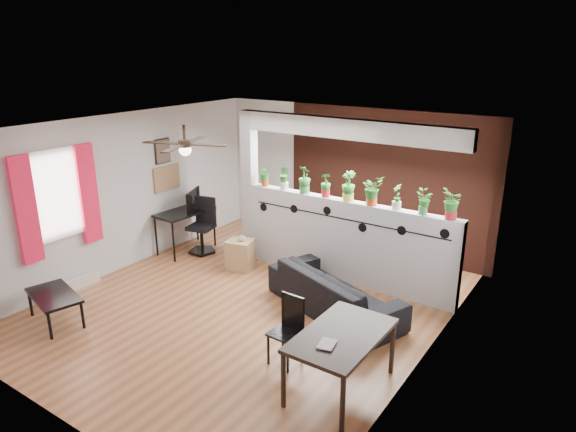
% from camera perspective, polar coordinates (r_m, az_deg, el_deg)
% --- Properties ---
extents(room_shell, '(6.30, 7.10, 2.90)m').
position_cam_1_polar(room_shell, '(7.16, -4.64, -0.52)').
color(room_shell, brown).
rests_on(room_shell, ground).
extents(partition_wall, '(3.60, 0.18, 1.35)m').
position_cam_1_polar(partition_wall, '(8.15, 6.50, -2.85)').
color(partition_wall, '#BCBCC1').
rests_on(partition_wall, ground).
extents(ceiling_header, '(3.60, 0.18, 0.30)m').
position_cam_1_polar(ceiling_header, '(7.70, 6.97, 9.56)').
color(ceiling_header, silver).
rests_on(ceiling_header, room_shell).
extents(pier_column, '(0.22, 0.20, 2.60)m').
position_cam_1_polar(pier_column, '(8.95, -4.26, 3.35)').
color(pier_column, '#BCBCC1').
rests_on(pier_column, ground).
extents(brick_panel, '(3.90, 0.05, 2.60)m').
position_cam_1_polar(brick_panel, '(9.24, 10.89, 3.55)').
color(brick_panel, '#9E422E').
rests_on(brick_panel, ground).
extents(vine_decal, '(3.31, 0.01, 0.30)m').
position_cam_1_polar(vine_decal, '(7.94, 6.28, -0.34)').
color(vine_decal, black).
rests_on(vine_decal, partition_wall).
extents(window_assembly, '(0.09, 1.30, 1.55)m').
position_cam_1_polar(window_assembly, '(8.21, -24.26, 1.88)').
color(window_assembly, white).
rests_on(window_assembly, room_shell).
extents(baseboard_heater, '(0.08, 1.00, 0.18)m').
position_cam_1_polar(baseboard_heater, '(8.67, -22.97, -7.16)').
color(baseboard_heater, silver).
rests_on(baseboard_heater, ground).
extents(corkboard, '(0.03, 0.60, 0.45)m').
position_cam_1_polar(corkboard, '(9.51, -13.32, 4.13)').
color(corkboard, '#916646').
rests_on(corkboard, room_shell).
extents(framed_art, '(0.03, 0.34, 0.44)m').
position_cam_1_polar(framed_art, '(9.38, -13.78, 7.02)').
color(framed_art, '#8C7259').
rests_on(framed_art, room_shell).
extents(ceiling_fan, '(1.19, 1.19, 0.43)m').
position_cam_1_polar(ceiling_fan, '(7.21, -11.39, 7.66)').
color(ceiling_fan, black).
rests_on(ceiling_fan, room_shell).
extents(potted_plant_0, '(0.22, 0.22, 0.36)m').
position_cam_1_polar(potted_plant_0, '(8.69, -2.58, 4.59)').
color(potted_plant_0, '#C34116').
rests_on(potted_plant_0, partition_wall).
extents(potted_plant_1, '(0.20, 0.16, 0.39)m').
position_cam_1_polar(potted_plant_1, '(8.47, -0.42, 4.34)').
color(potted_plant_1, white).
rests_on(potted_plant_1, partition_wall).
extents(potted_plant_2, '(0.26, 0.23, 0.45)m').
position_cam_1_polar(potted_plant_2, '(8.25, 1.85, 4.15)').
color(potted_plant_2, green).
rests_on(potted_plant_2, partition_wall).
extents(potted_plant_3, '(0.24, 0.24, 0.38)m').
position_cam_1_polar(potted_plant_3, '(8.06, 4.23, 3.54)').
color(potted_plant_3, red).
rests_on(potted_plant_3, partition_wall).
extents(potted_plant_4, '(0.25, 0.20, 0.47)m').
position_cam_1_polar(potted_plant_4, '(7.87, 6.74, 3.40)').
color(potted_plant_4, '#EDE453').
rests_on(potted_plant_4, partition_wall).
extents(potted_plant_5, '(0.27, 0.29, 0.45)m').
position_cam_1_polar(potted_plant_5, '(7.71, 9.34, 2.90)').
color(potted_plant_5, '#D54219').
rests_on(potted_plant_5, partition_wall).
extents(potted_plant_6, '(0.24, 0.24, 0.38)m').
position_cam_1_polar(potted_plant_6, '(7.57, 12.04, 2.19)').
color(potted_plant_6, white).
rests_on(potted_plant_6, partition_wall).
extents(potted_plant_7, '(0.19, 0.15, 0.36)m').
position_cam_1_polar(potted_plant_7, '(7.44, 14.84, 1.61)').
color(potted_plant_7, green).
rests_on(potted_plant_7, partition_wall).
extents(potted_plant_8, '(0.26, 0.28, 0.44)m').
position_cam_1_polar(potted_plant_8, '(7.32, 17.76, 1.39)').
color(potted_plant_8, red).
rests_on(potted_plant_8, partition_wall).
extents(sofa, '(2.19, 1.47, 0.60)m').
position_cam_1_polar(sofa, '(7.38, 5.17, -8.38)').
color(sofa, black).
rests_on(sofa, ground).
extents(cube_shelf, '(0.50, 0.46, 0.51)m').
position_cam_1_polar(cube_shelf, '(8.75, -5.32, -4.27)').
color(cube_shelf, '#A48857').
rests_on(cube_shelf, ground).
extents(cup, '(0.13, 0.13, 0.09)m').
position_cam_1_polar(cup, '(8.61, -5.12, -2.52)').
color(cup, gray).
rests_on(cup, cube_shelf).
extents(computer_desk, '(0.63, 1.10, 0.77)m').
position_cam_1_polar(computer_desk, '(9.51, -11.39, 0.14)').
color(computer_desk, black).
rests_on(computer_desk, ground).
extents(monitor, '(0.35, 0.20, 0.20)m').
position_cam_1_polar(monitor, '(9.56, -10.83, 1.37)').
color(monitor, black).
rests_on(monitor, computer_desk).
extents(office_chair, '(0.52, 0.52, 1.00)m').
position_cam_1_polar(office_chair, '(9.47, -9.43, -1.44)').
color(office_chair, black).
rests_on(office_chair, ground).
extents(dining_table, '(0.78, 1.28, 0.70)m').
position_cam_1_polar(dining_table, '(5.68, 5.97, -13.49)').
color(dining_table, black).
rests_on(dining_table, ground).
extents(book, '(0.20, 0.25, 0.02)m').
position_cam_1_polar(book, '(5.45, 3.51, -13.86)').
color(book, gray).
rests_on(book, dining_table).
extents(folding_chair, '(0.36, 0.36, 0.84)m').
position_cam_1_polar(folding_chair, '(6.19, 0.13, -11.85)').
color(folding_chair, black).
rests_on(folding_chair, ground).
extents(coffee_table, '(1.00, 0.71, 0.42)m').
position_cam_1_polar(coffee_table, '(7.72, -24.57, -8.20)').
color(coffee_table, black).
rests_on(coffee_table, ground).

